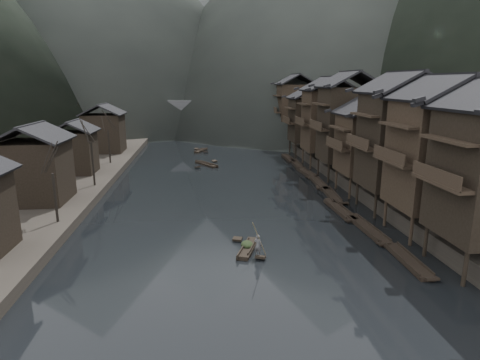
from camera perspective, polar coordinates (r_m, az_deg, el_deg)
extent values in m
plane|color=black|center=(36.07, -0.19, -8.06)|extent=(300.00, 300.00, 0.00)
cube|color=#2D2823|center=(83.66, 21.53, 4.18)|extent=(40.00, 200.00, 1.80)
cube|color=#2D2823|center=(80.91, -28.87, 2.91)|extent=(40.00, 200.00, 1.20)
cylinder|color=black|center=(31.27, 29.38, -10.88)|extent=(0.30, 0.30, 2.90)
cylinder|color=black|center=(34.94, 24.91, -7.84)|extent=(0.30, 0.30, 2.90)
cylinder|color=black|center=(36.40, 28.66, -7.42)|extent=(0.30, 0.30, 2.90)
cube|color=black|center=(31.03, 26.67, -0.33)|extent=(1.20, 5.70, 0.25)
cylinder|color=black|center=(36.71, 23.18, -6.65)|extent=(0.30, 0.30, 2.90)
cylinder|color=black|center=(40.72, 19.97, -4.39)|extent=(0.30, 0.30, 2.90)
cylinder|color=black|center=(38.10, 26.82, -6.30)|extent=(0.30, 0.30, 2.90)
cylinder|color=black|center=(41.97, 23.36, -4.17)|extent=(0.30, 0.30, 2.90)
cube|color=black|center=(38.82, 26.33, 3.21)|extent=(7.00, 6.00, 9.30)
cube|color=black|center=(36.93, 20.98, 2.52)|extent=(1.20, 5.70, 0.25)
cylinder|color=black|center=(42.61, 18.70, -3.50)|extent=(0.30, 0.30, 2.90)
cylinder|color=black|center=(46.83, 16.31, -1.80)|extent=(0.30, 0.30, 2.90)
cylinder|color=black|center=(43.81, 21.98, -3.31)|extent=(0.30, 0.30, 2.90)
cylinder|color=black|center=(47.93, 19.36, -1.68)|extent=(0.30, 0.30, 2.90)
cube|color=black|center=(44.79, 21.68, 5.16)|extent=(7.00, 6.00, 9.72)
cube|color=black|center=(43.17, 16.89, 4.59)|extent=(1.20, 5.70, 0.25)
cylinder|color=black|center=(48.80, 15.36, -1.11)|extent=(0.30, 0.30, 2.90)
cylinder|color=black|center=(53.17, 13.53, 0.20)|extent=(0.30, 0.30, 2.90)
cylinder|color=black|center=(49.86, 18.31, -1.01)|extent=(0.30, 0.30, 2.90)
cylinder|color=black|center=(54.13, 16.28, 0.26)|extent=(0.30, 0.30, 2.90)
cube|color=black|center=(51.22, 17.99, 4.90)|extent=(7.00, 6.00, 7.04)
cube|color=black|center=(49.80, 13.73, 4.53)|extent=(1.20, 5.70, 0.25)
cylinder|color=black|center=(56.11, 12.46, 0.96)|extent=(0.30, 0.30, 2.90)
cylinder|color=black|center=(60.58, 11.06, 1.96)|extent=(0.30, 0.30, 2.90)
cylinder|color=black|center=(57.03, 15.09, 1.01)|extent=(0.30, 0.30, 2.90)
cylinder|color=black|center=(61.43, 13.52, 1.99)|extent=(0.30, 0.30, 2.90)
cube|color=black|center=(58.38, 14.97, 7.63)|extent=(7.00, 6.00, 10.12)
cube|color=black|center=(57.15, 11.16, 7.21)|extent=(1.20, 5.70, 0.25)
cylinder|color=black|center=(64.53, 10.00, 2.72)|extent=(0.30, 0.30, 2.90)
cylinder|color=black|center=(69.08, 8.93, 3.48)|extent=(0.30, 0.30, 2.90)
cylinder|color=black|center=(65.33, 12.32, 2.74)|extent=(0.30, 0.30, 2.90)
cylinder|color=black|center=(69.83, 11.12, 3.50)|extent=(0.30, 0.30, 2.90)
cube|color=black|center=(66.87, 12.24, 8.25)|extent=(7.00, 6.00, 9.54)
cube|color=black|center=(65.79, 8.87, 7.89)|extent=(1.20, 5.70, 0.25)
cylinder|color=black|center=(74.05, 7.92, 4.19)|extent=(0.30, 0.30, 2.90)
cylinder|color=black|center=(78.66, 7.10, 4.78)|extent=(0.30, 0.30, 2.90)
cylinder|color=black|center=(74.75, 9.97, 4.21)|extent=(0.30, 0.30, 2.90)
cylinder|color=black|center=(79.32, 9.04, 4.78)|extent=(0.30, 0.30, 2.90)
cube|color=black|center=(76.47, 9.90, 8.39)|extent=(7.00, 6.00, 7.90)
cube|color=black|center=(75.53, 6.94, 8.13)|extent=(1.20, 5.70, 0.25)
cylinder|color=black|center=(85.61, 6.03, 5.53)|extent=(0.30, 0.30, 2.90)
cylinder|color=black|center=(90.27, 5.41, 5.96)|extent=(0.30, 0.30, 2.90)
cylinder|color=black|center=(86.22, 7.83, 5.53)|extent=(0.30, 0.30, 2.90)
cylinder|color=black|center=(90.84, 7.12, 5.97)|extent=(0.30, 0.30, 2.90)
cube|color=black|center=(87.96, 7.82, 9.93)|extent=(7.00, 6.00, 10.33)
cube|color=black|center=(87.15, 5.22, 9.62)|extent=(1.20, 5.70, 0.25)
cube|color=black|center=(47.47, -26.98, 1.37)|extent=(6.00, 6.00, 6.50)
cube|color=black|center=(60.57, -22.33, 3.87)|extent=(5.00, 5.00, 5.80)
cube|color=black|center=(77.77, -18.72, 6.51)|extent=(6.50, 6.50, 6.80)
cylinder|color=black|center=(40.09, -25.64, -1.98)|extent=(0.24, 0.24, 4.54)
cylinder|color=black|center=(52.54, -20.89, 2.42)|extent=(0.24, 0.24, 5.40)
cylinder|color=black|center=(66.55, -17.73, 4.76)|extent=(0.24, 0.24, 5.12)
cube|color=black|center=(33.73, 22.70, -10.50)|extent=(1.29, 6.29, 0.30)
cube|color=black|center=(33.66, 22.73, -10.22)|extent=(1.34, 6.17, 0.10)
cube|color=black|center=(36.07, 20.34, -8.46)|extent=(0.96, 0.80, 0.33)
cube|color=black|center=(31.38, 25.50, -12.36)|extent=(0.96, 0.80, 0.33)
cube|color=black|center=(39.19, 17.68, -6.69)|extent=(1.32, 7.39, 0.30)
cube|color=black|center=(39.13, 17.70, -6.44)|extent=(1.37, 7.24, 0.10)
cube|color=black|center=(42.24, 15.95, -4.88)|extent=(0.96, 0.93, 0.36)
cube|color=black|center=(36.11, 19.75, -8.38)|extent=(0.96, 0.93, 0.36)
cube|color=black|center=(44.06, 13.96, -4.17)|extent=(1.33, 7.06, 0.30)
cube|color=black|center=(44.01, 13.98, -3.95)|extent=(1.38, 6.92, 0.10)
cube|color=black|center=(47.10, 12.74, -2.77)|extent=(0.96, 0.89, 0.35)
cube|color=black|center=(41.00, 15.40, -5.41)|extent=(0.96, 0.89, 0.35)
cube|color=black|center=(49.59, 12.83, -2.11)|extent=(1.81, 7.31, 0.30)
cube|color=black|center=(49.54, 12.84, -1.91)|extent=(1.85, 7.17, 0.10)
cube|color=black|center=(52.62, 11.30, -0.96)|extent=(1.02, 0.97, 0.36)
cube|color=black|center=(46.54, 14.57, -3.07)|extent=(1.02, 0.97, 0.36)
cube|color=black|center=(54.82, 11.18, -0.51)|extent=(1.45, 6.85, 0.30)
cube|color=black|center=(54.78, 11.19, -0.33)|extent=(1.50, 6.72, 0.10)
cube|color=black|center=(57.78, 10.10, 0.41)|extent=(0.98, 0.88, 0.35)
cube|color=black|center=(51.84, 12.40, -1.24)|extent=(0.98, 0.88, 0.35)
cube|color=black|center=(61.10, 9.36, 1.03)|extent=(1.64, 5.88, 0.30)
cube|color=black|center=(61.06, 9.36, 1.19)|extent=(1.69, 5.77, 0.10)
cube|color=black|center=(63.76, 8.95, 1.70)|extent=(1.00, 0.80, 0.32)
cube|color=black|center=(58.40, 9.81, 0.56)|extent=(1.00, 0.80, 0.32)
cube|color=black|center=(67.72, 7.96, 2.32)|extent=(1.54, 7.06, 0.30)
cube|color=black|center=(67.68, 7.97, 2.47)|extent=(1.59, 6.93, 0.10)
cube|color=black|center=(70.85, 7.16, 2.96)|extent=(0.99, 0.92, 0.35)
cube|color=black|center=(64.56, 8.85, 1.85)|extent=(0.99, 0.92, 0.35)
cube|color=black|center=(72.27, 6.86, 3.07)|extent=(1.10, 6.68, 0.30)
cube|color=black|center=(72.23, 6.87, 3.21)|extent=(1.16, 6.54, 0.10)
cube|color=black|center=(75.32, 6.33, 3.62)|extent=(0.94, 0.82, 0.34)
cube|color=black|center=(69.17, 7.44, 2.69)|extent=(0.94, 0.82, 0.34)
cube|color=black|center=(66.82, -4.81, 2.25)|extent=(3.81, 5.41, 0.30)
cube|color=black|center=(66.79, -4.81, 2.40)|extent=(3.79, 5.34, 0.10)
cube|color=black|center=(69.14, -3.68, 2.77)|extent=(1.09, 1.05, 0.32)
cube|color=black|center=(64.49, -6.03, 1.93)|extent=(1.09, 1.05, 0.32)
cube|color=black|center=(80.43, -5.57, 4.18)|extent=(2.78, 4.65, 0.30)
cube|color=black|center=(80.40, -5.57, 4.31)|extent=(2.79, 4.58, 0.10)
cube|color=black|center=(82.41, -6.21, 4.49)|extent=(1.01, 0.87, 0.29)
cube|color=black|center=(78.40, -4.91, 4.05)|extent=(1.01, 0.87, 0.29)
cube|color=#4C4C4F|center=(105.56, -4.12, 10.32)|extent=(40.00, 6.00, 1.60)
cube|color=#4C4C4F|center=(102.80, -4.08, 10.96)|extent=(40.00, 0.50, 1.00)
cube|color=#4C4C4F|center=(108.19, -4.18, 11.09)|extent=(40.00, 0.50, 1.00)
cube|color=#4C4C4F|center=(106.36, -11.71, 7.94)|extent=(3.20, 6.00, 6.40)
cube|color=#4C4C4F|center=(105.83, -6.54, 8.11)|extent=(3.20, 6.00, 6.40)
cube|color=#4C4C4F|center=(106.11, -1.63, 8.20)|extent=(3.20, 6.00, 6.40)
cube|color=#4C4C4F|center=(107.23, 3.49, 8.24)|extent=(3.20, 6.00, 6.40)
cube|color=black|center=(33.31, 1.19, -9.68)|extent=(2.35, 4.34, 0.30)
cube|color=black|center=(33.24, 1.19, -9.40)|extent=(2.37, 4.28, 0.10)
cube|color=black|center=(34.96, -0.37, -8.27)|extent=(0.93, 0.78, 0.28)
cube|color=black|center=(31.60, 2.92, -10.77)|extent=(0.93, 0.78, 0.28)
ellipsoid|color=black|center=(33.26, 1.02, -8.62)|extent=(1.02, 1.34, 0.61)
imported|color=#58585B|center=(31.55, 2.56, -8.83)|extent=(0.75, 0.69, 1.71)
cylinder|color=#8C7A51|center=(30.62, 2.99, -4.00)|extent=(1.56, 1.62, 3.86)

